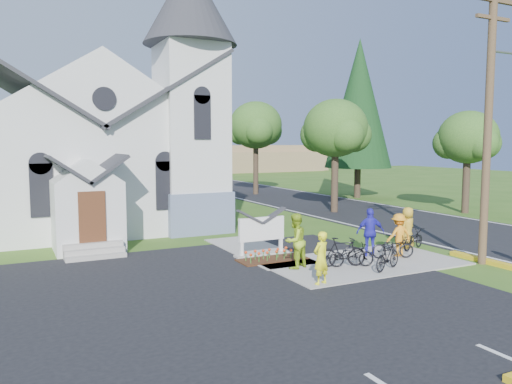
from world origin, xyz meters
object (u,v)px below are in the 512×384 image
cyclist_3 (399,235)px  cyclist_4 (408,228)px  bike_0 (351,255)px  cyclist_1 (295,241)px  cyclist_2 (370,232)px  bike_1 (342,252)px  bike_4 (413,239)px  utility_pole (490,112)px  cyclist_0 (321,258)px  bike_3 (388,256)px  church_sign (262,229)px  bike_2 (393,247)px

cyclist_3 → cyclist_4: bearing=-139.5°
bike_0 → cyclist_1: cyclist_1 is taller
cyclist_1 → cyclist_2: 3.52m
bike_1 → bike_4: size_ratio=1.08×
utility_pole → cyclist_0: 8.19m
cyclist_2 → bike_3: 2.17m
utility_pole → cyclist_0: utility_pole is taller
cyclist_0 → bike_4: 6.64m
cyclist_3 → bike_3: bearing=43.6°
church_sign → cyclist_4: bearing=-15.1°
church_sign → bike_2: size_ratio=1.37×
bike_2 → bike_0: bearing=119.7°
utility_pole → cyclist_1: utility_pole is taller
bike_3 → bike_4: bike_3 is taller
cyclist_3 → bike_3: size_ratio=1.04×
bike_4 → church_sign: bearing=50.6°
church_sign → cyclist_0: bearing=-93.2°
cyclist_3 → cyclist_4: size_ratio=0.97×
bike_1 → bike_2: (2.47, 0.20, -0.10)m
bike_3 → cyclist_3: bearing=-72.9°
bike_0 → bike_1: 0.34m
cyclist_4 → church_sign: bearing=-31.7°
cyclist_1 → bike_4: 5.88m
church_sign → bike_3: church_sign is taller
cyclist_0 → cyclist_2: bearing=-164.2°
bike_0 → bike_1: (-0.29, 0.15, 0.10)m
cyclist_0 → bike_2: cyclist_0 is taller
bike_0 → cyclist_4: size_ratio=0.94×
bike_2 → bike_4: bearing=-45.0°
cyclist_0 → cyclist_4: cyclist_4 is taller
utility_pole → cyclist_0: bearing=177.5°
bike_0 → cyclist_3: size_ratio=0.97×
cyclist_2 → cyclist_4: (2.33, 0.47, -0.08)m
cyclist_0 → cyclist_2: cyclist_2 is taller
cyclist_0 → bike_1: (1.85, 1.45, -0.29)m
cyclist_4 → bike_0: bearing=4.1°
bike_0 → cyclist_2: size_ratio=0.86×
bike_1 → bike_4: 4.41m
bike_0 → cyclist_4: cyclist_4 is taller
utility_pole → bike_1: bearing=160.5°
church_sign → cyclist_3: bearing=-29.7°
cyclist_0 → bike_0: (2.15, 1.30, -0.40)m
church_sign → cyclist_0: size_ratio=1.36×
church_sign → bike_1: 3.39m
bike_1 → cyclist_0: bearing=145.5°
cyclist_2 → bike_3: (-0.85, -1.95, -0.44)m
utility_pole → bike_4: size_ratio=6.29×
church_sign → utility_pole: size_ratio=0.22×
bike_0 → bike_4: bike_4 is taller
church_sign → bike_3: (2.72, -4.02, -0.51)m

